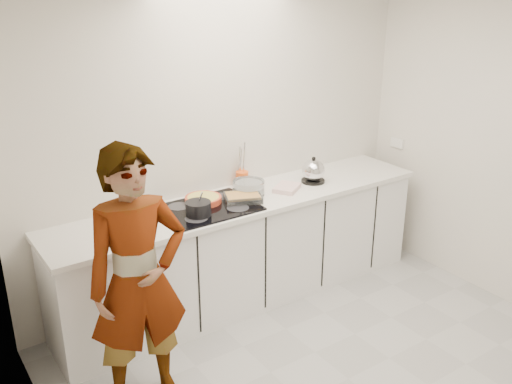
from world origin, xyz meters
TOP-DOWN VIEW (x-y plane):
  - floor at (0.00, 0.00)m, footprint 3.60×3.20m
  - wall_back at (0.00, 1.60)m, footprint 3.60×0.00m
  - wall_left at (-1.80, 0.00)m, footprint 0.00×3.20m
  - base_cabinets at (0.00, 1.28)m, footprint 3.20×0.58m
  - countertop at (0.00, 1.28)m, footprint 3.24×0.64m
  - hob at (-0.35, 1.26)m, footprint 0.72×0.54m
  - tart_dish at (-0.33, 1.37)m, footprint 0.36×0.36m
  - saucepan at (-0.49, 1.17)m, footprint 0.22×0.22m
  - baking_dish at (-0.06, 1.22)m, footprint 0.34×0.30m
  - mixing_bowl at (0.07, 1.33)m, footprint 0.32×0.32m
  - tea_towel at (0.39, 1.24)m, footprint 0.30×0.28m
  - kettle at (0.70, 1.27)m, footprint 0.26×0.26m
  - utensil_crock at (0.13, 1.52)m, footprint 0.14×0.14m
  - cook at (-1.20, 0.62)m, footprint 0.66×0.46m

SIDE VIEW (x-z plane):
  - floor at x=0.00m, z-range 0.00..0.00m
  - base_cabinets at x=0.00m, z-range 0.00..0.87m
  - cook at x=-1.20m, z-range 0.00..1.72m
  - countertop at x=0.00m, z-range 0.87..0.91m
  - hob at x=-0.35m, z-range 0.91..0.92m
  - tea_towel at x=0.39m, z-range 0.91..0.95m
  - tart_dish at x=-0.33m, z-range 0.93..0.97m
  - baking_dish at x=-0.06m, z-range 0.93..0.98m
  - mixing_bowl at x=0.07m, z-range 0.91..1.03m
  - utensil_crock at x=0.13m, z-range 0.91..1.04m
  - saucepan at x=-0.49m, z-range 0.89..1.07m
  - kettle at x=0.70m, z-range 0.89..1.12m
  - wall_back at x=0.00m, z-range 0.00..2.60m
  - wall_left at x=-1.80m, z-range 0.00..2.60m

